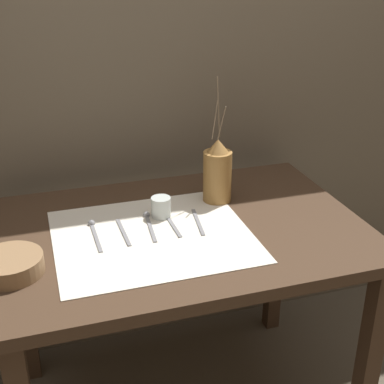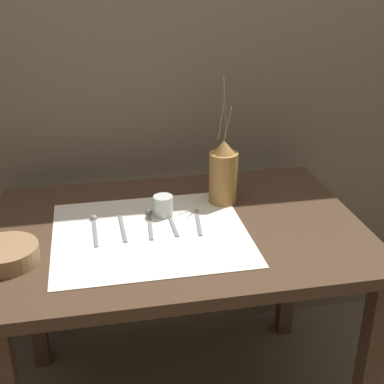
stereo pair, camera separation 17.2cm
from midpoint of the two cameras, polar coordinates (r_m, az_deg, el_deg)
The scene contains 11 objects.
stone_wall_back at distance 2.11m, azimuth -1.58°, elevation 12.80°, with size 7.00×0.06×2.40m.
wooden_table at distance 1.81m, azimuth 1.43°, elevation -6.65°, with size 1.21×0.83×0.80m.
linen_cloth at distance 1.71m, azimuth -1.60°, elevation -4.53°, with size 0.62×0.54×0.00m.
pitcher_with_flowers at distance 1.89m, azimuth 5.95°, elevation 1.87°, with size 0.10×0.10×0.45m.
wooden_bowl at distance 1.62m, azimuth -16.36°, elevation -6.50°, with size 0.19×0.19×0.05m.
glass_tumbler_near at distance 1.81m, azimuth -0.38°, elevation -1.54°, with size 0.07×0.07×0.07m.
spoon_outer at distance 1.78m, azimuth -7.68°, elevation -3.41°, with size 0.02×0.20×0.02m.
knife_center at distance 1.74m, azimuth -4.62°, elevation -3.96°, with size 0.02×0.18×0.00m.
spoon_inner at distance 1.80m, azimuth -1.85°, elevation -2.83°, with size 0.03×0.20×0.02m.
fork_outer at distance 1.77m, azimuth 0.66°, elevation -3.41°, with size 0.02×0.18×0.00m.
fork_inner at distance 1.78m, azimuth 3.46°, elevation -3.31°, with size 0.04×0.18×0.00m.
Camera 2 is at (-0.26, -1.53, 1.63)m, focal length 50.00 mm.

